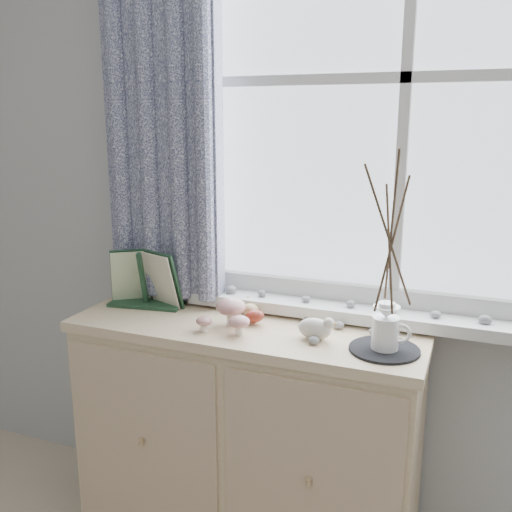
# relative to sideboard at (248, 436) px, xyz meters

# --- Properties ---
(sideboard) EXTENTS (1.20, 0.45, 0.85)m
(sideboard) POSITION_rel_sideboard_xyz_m (0.00, 0.00, 0.00)
(sideboard) COLOR beige
(sideboard) RESTS_ON ground
(botanical_book) EXTENTS (0.33, 0.18, 0.22)m
(botanical_book) POSITION_rel_sideboard_xyz_m (-0.42, 0.01, 0.53)
(botanical_book) COLOR #1D3C26
(botanical_book) RESTS_ON sideboard
(toadstool_cluster) EXTENTS (0.18, 0.16, 0.09)m
(toadstool_cluster) POSITION_rel_sideboard_xyz_m (-0.04, -0.06, 0.48)
(toadstool_cluster) COLOR white
(toadstool_cluster) RESTS_ON sideboard
(wooden_eggs) EXTENTS (0.14, 0.17, 0.07)m
(wooden_eggs) POSITION_rel_sideboard_xyz_m (-0.01, 0.07, 0.45)
(wooden_eggs) COLOR tan
(wooden_eggs) RESTS_ON sideboard
(songbird_figurine) EXTENTS (0.15, 0.07, 0.08)m
(songbird_figurine) POSITION_rel_sideboard_xyz_m (0.25, -0.05, 0.46)
(songbird_figurine) COLOR silver
(songbird_figurine) RESTS_ON sideboard
(crocheted_doily) EXTENTS (0.21, 0.21, 0.01)m
(crocheted_doily) POSITION_rel_sideboard_xyz_m (0.47, -0.06, 0.43)
(crocheted_doily) COLOR black
(crocheted_doily) RESTS_ON sideboard
(twig_pitcher) EXTENTS (0.24, 0.24, 0.61)m
(twig_pitcher) POSITION_rel_sideboard_xyz_m (0.47, -0.06, 0.77)
(twig_pitcher) COLOR white
(twig_pitcher) RESTS_ON crocheted_doily
(sideboard_pebbles) EXTENTS (0.34, 0.23, 0.03)m
(sideboard_pebbles) POSITION_rel_sideboard_xyz_m (0.33, 0.01, 0.44)
(sideboard_pebbles) COLOR gray
(sideboard_pebbles) RESTS_ON sideboard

